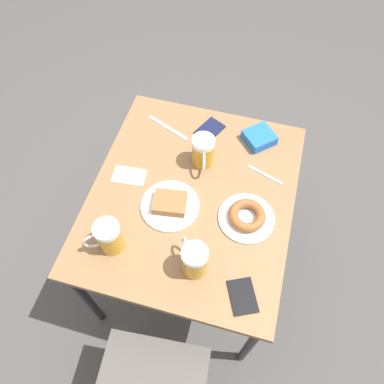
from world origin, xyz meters
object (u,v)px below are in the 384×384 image
at_px(beer_mug_left, 108,237).
at_px(fork, 265,174).
at_px(beer_mug_center, 194,260).
at_px(passport_far_edge, 210,130).
at_px(passport_near_edge, 243,296).
at_px(plate_with_cake, 170,204).
at_px(napkin_folded, 129,176).
at_px(knife, 168,128).
at_px(blue_pouch, 259,137).
at_px(plate_with_donut, 247,216).
at_px(beer_mug_right, 204,152).

bearing_deg(beer_mug_left, fork, -136.94).
height_order(beer_mug_center, passport_far_edge, beer_mug_center).
bearing_deg(passport_near_edge, beer_mug_center, -17.17).
bearing_deg(plate_with_cake, fork, -143.50).
bearing_deg(passport_near_edge, plate_with_cake, -38.42).
height_order(napkin_folded, passport_near_edge, passport_near_edge).
relative_size(knife, blue_pouch, 1.28).
bearing_deg(plate_with_cake, passport_far_edge, -97.63).
distance_m(beer_mug_center, napkin_folded, 0.49).
distance_m(beer_mug_center, passport_near_edge, 0.21).
distance_m(beer_mug_left, blue_pouch, 0.78).
height_order(plate_with_donut, beer_mug_right, beer_mug_right).
relative_size(knife, passport_far_edge, 1.40).
distance_m(knife, blue_pouch, 0.42).
xyz_separation_m(beer_mug_left, passport_near_edge, (-0.51, 0.06, -0.07)).
xyz_separation_m(plate_with_donut, passport_near_edge, (-0.05, 0.30, -0.02)).
relative_size(plate_with_donut, passport_near_edge, 1.46).
bearing_deg(knife, plate_with_cake, 108.42).
xyz_separation_m(beer_mug_left, napkin_folded, (0.05, -0.31, -0.07)).
bearing_deg(beer_mug_right, plate_with_donut, 136.19).
relative_size(plate_with_cake, blue_pouch, 1.41).
distance_m(passport_near_edge, passport_far_edge, 0.77).
distance_m(plate_with_cake, passport_near_edge, 0.45).
xyz_separation_m(knife, blue_pouch, (-0.41, -0.04, 0.02)).
relative_size(plate_with_donut, knife, 1.04).
distance_m(plate_with_donut, passport_far_edge, 0.47).
xyz_separation_m(beer_mug_left, knife, (-0.03, -0.61, -0.07)).
bearing_deg(passport_far_edge, napkin_folded, 51.54).
distance_m(beer_mug_left, passport_far_edge, 0.69).
bearing_deg(beer_mug_right, passport_far_edge, -84.95).
bearing_deg(plate_with_donut, beer_mug_left, 27.49).
relative_size(plate_with_cake, napkin_folded, 1.65).
bearing_deg(knife, beer_mug_right, 144.82).
bearing_deg(beer_mug_right, beer_mug_left, 63.15).
xyz_separation_m(fork, blue_pouch, (0.06, -0.18, 0.02)).
xyz_separation_m(fork, passport_near_edge, (-0.01, 0.53, 0.00)).
xyz_separation_m(passport_far_edge, blue_pouch, (-0.23, 0.00, 0.02)).
relative_size(plate_with_cake, beer_mug_center, 1.63).
xyz_separation_m(plate_with_donut, napkin_folded, (0.51, -0.07, -0.02)).
bearing_deg(beer_mug_center, plate_with_cake, -53.96).
relative_size(beer_mug_center, fork, 0.92).
bearing_deg(beer_mug_left, beer_mug_right, -116.85).
distance_m(beer_mug_right, passport_far_edge, 0.20).
bearing_deg(plate_with_donut, napkin_folded, -7.56).
distance_m(beer_mug_right, fork, 0.28).
distance_m(plate_with_donut, beer_mug_left, 0.53).
height_order(beer_mug_right, napkin_folded, beer_mug_right).
height_order(plate_with_donut, beer_mug_center, beer_mug_center).
height_order(beer_mug_right, knife, beer_mug_right).
bearing_deg(knife, beer_mug_left, 87.04).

